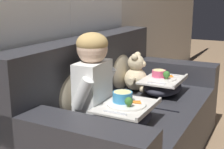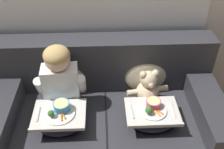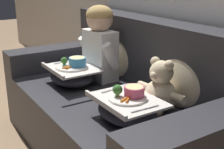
{
  "view_description": "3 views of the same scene",
  "coord_description": "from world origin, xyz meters",
  "px_view_note": "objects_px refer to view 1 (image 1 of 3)",
  "views": [
    {
      "loc": [
        -1.97,
        -0.87,
        1.21
      ],
      "look_at": [
        -0.13,
        0.09,
        0.68
      ],
      "focal_mm": 50.0,
      "sensor_mm": 36.0,
      "label": 1
    },
    {
      "loc": [
        -0.02,
        -1.47,
        1.99
      ],
      "look_at": [
        0.06,
        0.14,
        0.71
      ],
      "focal_mm": 42.0,
      "sensor_mm": 36.0,
      "label": 2
    },
    {
      "loc": [
        1.62,
        -1.03,
        1.22
      ],
      "look_at": [
        0.02,
        -0.01,
        0.59
      ],
      "focal_mm": 50.0,
      "sensor_mm": 36.0,
      "label": 3
    }
  ],
  "objects_px": {
    "couch": "(123,117)",
    "child_figure": "(93,72)",
    "lap_tray_child": "(126,113)",
    "throw_pillow_behind_child": "(72,86)",
    "throw_pillow_behind_teddy": "(118,66)",
    "teddy_bear": "(136,74)",
    "lap_tray_teddy": "(163,85)"
  },
  "relations": [
    {
      "from": "throw_pillow_behind_child",
      "to": "throw_pillow_behind_teddy",
      "type": "height_order",
      "value": "throw_pillow_behind_child"
    },
    {
      "from": "couch",
      "to": "throw_pillow_behind_child",
      "type": "xyz_separation_m",
      "value": [
        -0.35,
        0.21,
        0.3
      ]
    },
    {
      "from": "throw_pillow_behind_child",
      "to": "lap_tray_teddy",
      "type": "distance_m",
      "value": 0.81
    },
    {
      "from": "throw_pillow_behind_teddy",
      "to": "child_figure",
      "type": "bearing_deg",
      "value": -166.81
    },
    {
      "from": "throw_pillow_behind_teddy",
      "to": "child_figure",
      "type": "relative_size",
      "value": 0.74
    },
    {
      "from": "throw_pillow_behind_child",
      "to": "teddy_bear",
      "type": "height_order",
      "value": "throw_pillow_behind_child"
    },
    {
      "from": "throw_pillow_behind_child",
      "to": "lap_tray_child",
      "type": "relative_size",
      "value": 1.07
    },
    {
      "from": "couch",
      "to": "child_figure",
      "type": "height_order",
      "value": "child_figure"
    },
    {
      "from": "throw_pillow_behind_child",
      "to": "lap_tray_child",
      "type": "distance_m",
      "value": 0.41
    },
    {
      "from": "teddy_bear",
      "to": "lap_tray_child",
      "type": "distance_m",
      "value": 0.73
    },
    {
      "from": "child_figure",
      "to": "teddy_bear",
      "type": "xyz_separation_m",
      "value": [
        0.69,
        -0.0,
        -0.17
      ]
    },
    {
      "from": "teddy_bear",
      "to": "lap_tray_teddy",
      "type": "distance_m",
      "value": 0.24
    },
    {
      "from": "throw_pillow_behind_child",
      "to": "child_figure",
      "type": "xyz_separation_m",
      "value": [
        0.0,
        -0.16,
        0.11
      ]
    },
    {
      "from": "lap_tray_child",
      "to": "throw_pillow_behind_child",
      "type": "bearing_deg",
      "value": 90.12
    },
    {
      "from": "couch",
      "to": "lap_tray_teddy",
      "type": "height_order",
      "value": "couch"
    },
    {
      "from": "throw_pillow_behind_teddy",
      "to": "lap_tray_child",
      "type": "bearing_deg",
      "value": -150.19
    },
    {
      "from": "throw_pillow_behind_child",
      "to": "throw_pillow_behind_teddy",
      "type": "xyz_separation_m",
      "value": [
        0.69,
        0.0,
        0.0
      ]
    },
    {
      "from": "child_figure",
      "to": "lap_tray_child",
      "type": "xyz_separation_m",
      "value": [
        0.0,
        -0.23,
        -0.23
      ]
    },
    {
      "from": "couch",
      "to": "lap_tray_teddy",
      "type": "bearing_deg",
      "value": -28.42
    },
    {
      "from": "throw_pillow_behind_teddy",
      "to": "child_figure",
      "type": "xyz_separation_m",
      "value": [
        -0.69,
        -0.16,
        0.11
      ]
    },
    {
      "from": "couch",
      "to": "throw_pillow_behind_child",
      "type": "relative_size",
      "value": 4.38
    },
    {
      "from": "child_figure",
      "to": "lap_tray_child",
      "type": "distance_m",
      "value": 0.33
    },
    {
      "from": "teddy_bear",
      "to": "throw_pillow_behind_teddy",
      "type": "bearing_deg",
      "value": 90.23
    },
    {
      "from": "throw_pillow_behind_child",
      "to": "child_figure",
      "type": "height_order",
      "value": "child_figure"
    },
    {
      "from": "lap_tray_teddy",
      "to": "child_figure",
      "type": "bearing_deg",
      "value": 161.29
    },
    {
      "from": "lap_tray_child",
      "to": "throw_pillow_behind_teddy",
      "type": "bearing_deg",
      "value": 29.81
    },
    {
      "from": "child_figure",
      "to": "lap_tray_child",
      "type": "relative_size",
      "value": 1.42
    },
    {
      "from": "throw_pillow_behind_child",
      "to": "lap_tray_child",
      "type": "bearing_deg",
      "value": -89.88
    },
    {
      "from": "couch",
      "to": "throw_pillow_behind_child",
      "type": "distance_m",
      "value": 0.51
    },
    {
      "from": "throw_pillow_behind_child",
      "to": "child_figure",
      "type": "distance_m",
      "value": 0.2
    },
    {
      "from": "lap_tray_child",
      "to": "lap_tray_teddy",
      "type": "xyz_separation_m",
      "value": [
        0.69,
        -0.0,
        -0.0
      ]
    },
    {
      "from": "couch",
      "to": "child_figure",
      "type": "distance_m",
      "value": 0.54
    }
  ]
}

